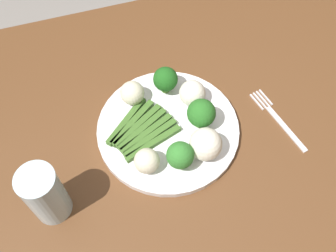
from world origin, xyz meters
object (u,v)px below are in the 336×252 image
at_px(dining_table, 207,164).
at_px(broccoli_near_center, 180,156).
at_px(plate, 168,129).
at_px(broccoli_back_right, 201,113).
at_px(broccoli_front, 165,79).
at_px(cauliflower_outer_edge, 192,93).
at_px(water_glass, 45,194).
at_px(cauliflower_edge, 132,93).
at_px(fork, 278,120).
at_px(cauliflower_front_left, 206,144).
at_px(cauliflower_near_fork, 147,161).
at_px(asparagus_bundle, 141,131).

xyz_separation_m(dining_table, broccoli_near_center, (-0.08, -0.04, 0.16)).
xyz_separation_m(plate, broccoli_back_right, (0.06, -0.01, 0.05)).
relative_size(broccoli_front, cauliflower_outer_edge, 1.16).
bearing_deg(plate, broccoli_near_center, -92.10).
height_order(broccoli_back_right, water_glass, water_glass).
bearing_deg(cauliflower_edge, broccoli_back_right, -40.59).
bearing_deg(cauliflower_edge, broccoli_near_center, -74.61).
height_order(broccoli_near_center, cauliflower_edge, broccoli_near_center).
distance_m(broccoli_near_center, fork, 0.23).
distance_m(broccoli_near_center, cauliflower_outer_edge, 0.15).
relative_size(dining_table, plate, 5.00).
relative_size(broccoli_near_center, water_glass, 0.49).
relative_size(cauliflower_front_left, cauliflower_near_fork, 1.30).
relative_size(dining_table, cauliflower_edge, 28.57).
bearing_deg(plate, broccoli_front, 75.98).
relative_size(cauliflower_front_left, water_glass, 0.48).
relative_size(asparagus_bundle, fork, 0.89).
relative_size(dining_table, cauliflower_near_fork, 29.41).
relative_size(plate, broccoli_front, 4.54).
distance_m(plate, water_glass, 0.27).
xyz_separation_m(broccoli_near_center, cauliflower_edge, (-0.05, 0.17, -0.01)).
distance_m(dining_table, fork, 0.18).
xyz_separation_m(plate, cauliflower_edge, (-0.05, 0.08, 0.03)).
xyz_separation_m(dining_table, cauliflower_outer_edge, (-0.01, 0.09, 0.15)).
bearing_deg(broccoli_near_center, broccoli_back_right, 47.45).
distance_m(broccoli_front, broccoli_near_center, 0.17).
bearing_deg(broccoli_near_center, cauliflower_edge, 105.39).
bearing_deg(dining_table, broccoli_near_center, -154.72).
xyz_separation_m(broccoli_near_center, cauliflower_front_left, (0.05, 0.01, -0.00)).
relative_size(dining_table, broccoli_back_right, 20.62).
bearing_deg(cauliflower_edge, cauliflower_near_fork, -94.75).
bearing_deg(plate, water_glass, -159.29).
bearing_deg(fork, cauliflower_near_fork, 82.64).
height_order(cauliflower_front_left, fork, cauliflower_front_left).
bearing_deg(broccoli_back_right, cauliflower_outer_edge, 87.34).
relative_size(plate, cauliflower_edge, 5.72).
height_order(broccoli_front, fork, broccoli_front).
distance_m(broccoli_front, cauliflower_outer_edge, 0.06).
bearing_deg(cauliflower_edge, cauliflower_outer_edge, -18.23).
relative_size(dining_table, broccoli_front, 22.71).
bearing_deg(broccoli_near_center, fork, 10.50).
distance_m(plate, fork, 0.23).
distance_m(dining_table, broccoli_back_right, 0.17).
bearing_deg(cauliflower_outer_edge, broccoli_front, 135.46).
relative_size(cauliflower_near_fork, cauliflower_edge, 0.97).
distance_m(cauliflower_outer_edge, cauliflower_edge, 0.12).
xyz_separation_m(dining_table, water_glass, (-0.32, -0.05, 0.17)).
xyz_separation_m(cauliflower_outer_edge, fork, (0.16, -0.09, -0.04)).
bearing_deg(cauliflower_near_fork, broccoli_front, 62.13).
relative_size(broccoli_near_center, cauliflower_front_left, 1.00).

